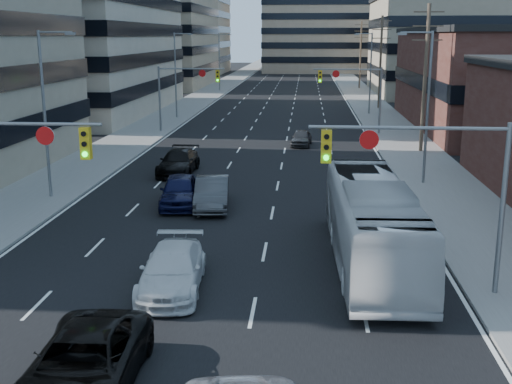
{
  "coord_description": "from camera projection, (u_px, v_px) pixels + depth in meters",
  "views": [
    {
      "loc": [
        3.4,
        -13.18,
        8.75
      ],
      "look_at": [
        1.33,
        13.46,
        2.2
      ],
      "focal_mm": 45.0,
      "sensor_mm": 36.0,
      "label": 1
    }
  ],
  "objects": [
    {
      "name": "signal_far_left",
      "position": [
        184.0,
        85.0,
        58.23
      ],
      "size": [
        6.09,
        0.33,
        6.0
      ],
      "color": "slate",
      "rests_on": "ground"
    },
    {
      "name": "signal_near_right",
      "position": [
        427.0,
        172.0,
        21.25
      ],
      "size": [
        6.59,
        0.33,
        6.0
      ],
      "color": "slate",
      "rests_on": "ground"
    },
    {
      "name": "signal_far_right",
      "position": [
        355.0,
        86.0,
        57.07
      ],
      "size": [
        6.09,
        0.33,
        6.0
      ],
      "color": "slate",
      "rests_on": "ground"
    },
    {
      "name": "sedan_grey_right",
      "position": [
        301.0,
        138.0,
        52.0
      ],
      "size": [
        1.81,
        3.92,
        1.3
      ],
      "primitive_type": "imported",
      "rotation": [
        0.0,
        0.0,
        -0.07
      ],
      "color": "#2C2C2E",
      "rests_on": "ground"
    },
    {
      "name": "streetlight_right_near",
      "position": [
        425.0,
        100.0,
        37.33
      ],
      "size": [
        2.03,
        0.22,
        9.0
      ],
      "color": "slate",
      "rests_on": "ground"
    },
    {
      "name": "office_right_far",
      "position": [
        450.0,
        47.0,
        96.76
      ],
      "size": [
        22.0,
        28.0,
        14.0
      ],
      "primitive_type": "cube",
      "color": "gray",
      "rests_on": "ground"
    },
    {
      "name": "streetlight_left_near",
      "position": [
        47.0,
        107.0,
        34.05
      ],
      "size": [
        2.03,
        0.22,
        9.0
      ],
      "color": "slate",
      "rests_on": "ground"
    },
    {
      "name": "sedan_black_far",
      "position": [
        178.0,
        162.0,
        41.45
      ],
      "size": [
        2.22,
        5.32,
        1.54
      ],
      "primitive_type": "imported",
      "rotation": [
        0.0,
        0.0,
        -0.01
      ],
      "color": "black",
      "rests_on": "ground"
    },
    {
      "name": "sedan_grey_center",
      "position": [
        212.0,
        193.0,
        33.19
      ],
      "size": [
        2.16,
        4.97,
        1.59
      ],
      "primitive_type": "imported",
      "rotation": [
        0.0,
        0.0,
        0.1
      ],
      "color": "#38383A",
      "rests_on": "ground"
    },
    {
      "name": "white_van",
      "position": [
        172.0,
        270.0,
        22.48
      ],
      "size": [
        2.44,
        5.27,
        1.49
      ],
      "primitive_type": "imported",
      "rotation": [
        0.0,
        0.0,
        0.07
      ],
      "color": "silver",
      "rests_on": "ground"
    },
    {
      "name": "streetlight_left_far",
      "position": [
        220.0,
        59.0,
        101.83
      ],
      "size": [
        2.03,
        0.22,
        9.0
      ],
      "color": "slate",
      "rests_on": "ground"
    },
    {
      "name": "utility_pole_block",
      "position": [
        425.0,
        76.0,
        47.67
      ],
      "size": [
        2.2,
        0.28,
        11.0
      ],
      "color": "#4C3D2D",
      "rests_on": "ground"
    },
    {
      "name": "black_pickup",
      "position": [
        84.0,
        365.0,
        15.94
      ],
      "size": [
        2.79,
        5.7,
        1.56
      ],
      "primitive_type": "imported",
      "rotation": [
        0.0,
        0.0,
        0.04
      ],
      "color": "black",
      "rests_on": "ground"
    },
    {
      "name": "utility_pole_distant",
      "position": [
        360.0,
        54.0,
        105.76
      ],
      "size": [
        2.2,
        0.28,
        11.0
      ],
      "color": "#4C3D2D",
      "rests_on": "ground"
    },
    {
      "name": "sidewalk_right",
      "position": [
        344.0,
        76.0,
        140.1
      ],
      "size": [
        5.0,
        300.0,
        0.15
      ],
      "primitive_type": "cube",
      "color": "slate",
      "rests_on": "ground"
    },
    {
      "name": "bg_block_right",
      "position": [
        441.0,
        48.0,
        137.14
      ],
      "size": [
        22.0,
        22.0,
        12.0
      ],
      "primitive_type": "cube",
      "color": "gray",
      "rests_on": "ground"
    },
    {
      "name": "transit_bus",
      "position": [
        372.0,
        224.0,
        24.8
      ],
      "size": [
        3.16,
        12.01,
        3.32
      ],
      "primitive_type": "imported",
      "rotation": [
        0.0,
        0.0,
        0.03
      ],
      "color": "#BDBDBD",
      "rests_on": "ground"
    },
    {
      "name": "road_surface",
      "position": [
        291.0,
        76.0,
        140.98
      ],
      "size": [
        18.0,
        300.0,
        0.02
      ],
      "primitive_type": "cube",
      "color": "black",
      "rests_on": "ground"
    },
    {
      "name": "sidewalk_left",
      "position": [
        239.0,
        75.0,
        141.83
      ],
      "size": [
        5.0,
        300.0,
        0.15
      ],
      "primitive_type": "cube",
      "color": "slate",
      "rests_on": "ground"
    },
    {
      "name": "sedan_blue",
      "position": [
        180.0,
        191.0,
        33.61
      ],
      "size": [
        2.46,
        5.0,
        1.64
      ],
      "primitive_type": "imported",
      "rotation": [
        0.0,
        0.0,
        0.11
      ],
      "color": "black",
      "rests_on": "ground"
    },
    {
      "name": "office_left_far",
      "position": [
        150.0,
        40.0,
        111.84
      ],
      "size": [
        20.0,
        30.0,
        16.0
      ],
      "primitive_type": "cube",
      "color": "gray",
      "rests_on": "ground"
    },
    {
      "name": "streetlight_right_far",
      "position": [
        369.0,
        69.0,
        71.22
      ],
      "size": [
        2.03,
        0.22,
        9.0
      ],
      "color": "slate",
      "rests_on": "ground"
    },
    {
      "name": "streetlight_left_mid",
      "position": [
        177.0,
        71.0,
        67.94
      ],
      "size": [
        2.03,
        0.22,
        9.0
      ],
      "color": "slate",
      "rests_on": "ground"
    },
    {
      "name": "utility_pole_midblock",
      "position": [
        381.0,
        61.0,
        76.71
      ],
      "size": [
        2.2,
        0.28,
        11.0
      ],
      "color": "#4C3D2D",
      "rests_on": "ground"
    },
    {
      "name": "bg_block_left",
      "position": [
        173.0,
        30.0,
        150.4
      ],
      "size": [
        24.0,
        24.0,
        20.0
      ],
      "primitive_type": "cube",
      "color": "#ADA089",
      "rests_on": "ground"
    }
  ]
}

